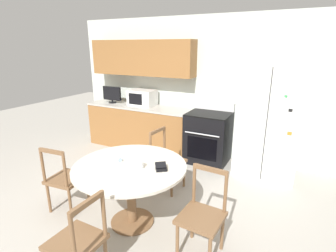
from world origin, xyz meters
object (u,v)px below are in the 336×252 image
Objects in this scene: dining_chair_right at (202,216)px; wallet at (161,167)px; oven_range at (208,137)px; countertop_tv at (112,94)px; microwave at (142,98)px; candle_glass at (140,165)px; dining_chair_far at (167,161)px; dining_chair_left at (65,179)px; dining_chair_near at (78,243)px; refrigerator at (269,121)px.

wallet is (-0.54, 0.14, 0.35)m from dining_chair_right.
oven_range is 2.47× the size of countertop_tv.
candle_glass is (1.38, -2.21, -0.26)m from microwave.
dining_chair_far is at bearing -31.78° from countertop_tv.
dining_chair_left is 1.40m from dining_chair_far.
microwave is at bearing 24.13° from dining_chair_near.
oven_range is at bearing 0.23° from countertop_tv.
candle_glass is at bearing -45.53° from countertop_tv.
oven_range is 2.25m from countertop_tv.
dining_chair_far is (-0.09, 1.84, 0.00)m from dining_chair_near.
countertop_tv reaches higher than microwave.
wallet is at bearing 4.51° from dining_chair_left.
dining_chair_far is 1.35m from dining_chair_right.
refrigerator is at bearing 40.93° from dining_chair_left.
dining_chair_near is at bearing -110.79° from refrigerator.
dining_chair_near is at bearing -43.09° from dining_chair_left.
dining_chair_near is at bearing -106.08° from wallet.
microwave is at bearing 121.94° from candle_glass.
dining_chair_near reaches higher than candle_glass.
wallet is at bearing 30.46° from dining_chair_far.
countertop_tv is 2.59m from dining_chair_left.
refrigerator is 3.45× the size of microwave.
countertop_tv is 3.65m from dining_chair_right.
dining_chair_right is (0.69, -2.19, -0.03)m from oven_range.
dining_chair_right is at bearing -2.78° from dining_chair_left.
dining_chair_left reaches higher than candle_glass.
dining_chair_right is at bearing -37.44° from countertop_tv.
dining_chair_near is 10.92× the size of candle_glass.
refrigerator is at bearing -2.42° from microwave.
oven_range is 2.30m from dining_chair_right.
oven_range is at bearing 58.10° from dining_chair_left.
wallet is (1.27, 0.23, 0.35)m from dining_chair_left.
dining_chair_far reaches higher than wallet.
dining_chair_left is 1.12m from candle_glass.
dining_chair_right is at bearing -14.01° from wallet.
refrigerator is 1.10m from oven_range.
dining_chair_far is (1.93, -1.20, -0.65)m from countertop_tv.
wallet is (0.38, -0.85, 0.35)m from dining_chair_far.
refrigerator is 1.69× the size of oven_range.
refrigerator is at bearing -0.27° from countertop_tv.
dining_chair_far is 10.92× the size of candle_glass.
dining_chair_near is 1.19m from dining_chair_right.
refrigerator is 2.02× the size of dining_chair_far.
refrigerator is 2.02× the size of dining_chair_near.
dining_chair_right is at bearing -4.74° from candle_glass.
candle_glass is (0.15, -0.92, 0.36)m from dining_chair_far.
refrigerator reaches higher than candle_glass.
microwave is 1.21× the size of countertop_tv.
refrigerator reaches higher than dining_chair_near.
countertop_tv is 5.29× the size of candle_glass.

